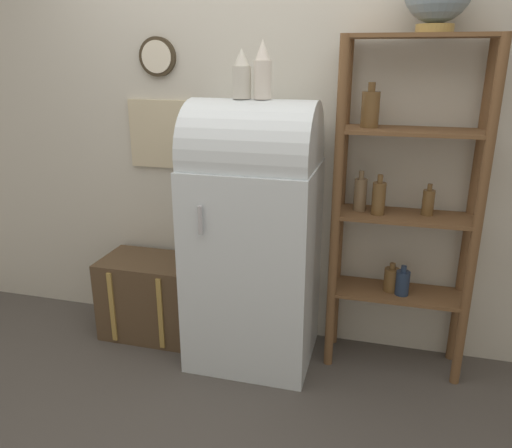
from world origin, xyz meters
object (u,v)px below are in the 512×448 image
(suitcase_trunk, at_px, (151,296))
(vase_center, at_px, (263,72))
(vase_left, at_px, (242,75))
(refrigerator, at_px, (253,232))

(suitcase_trunk, distance_m, vase_center, 1.59)
(vase_left, xyz_separation_m, vase_center, (0.11, 0.00, 0.02))
(refrigerator, xyz_separation_m, suitcase_trunk, (-0.71, 0.07, -0.53))
(refrigerator, xyz_separation_m, vase_left, (-0.06, -0.01, 0.84))
(refrigerator, xyz_separation_m, vase_center, (0.05, -0.01, 0.86))
(suitcase_trunk, relative_size, vase_center, 2.04)
(suitcase_trunk, bearing_deg, vase_left, -7.11)
(refrigerator, distance_m, vase_left, 0.84)
(vase_center, bearing_deg, refrigerator, 165.78)
(vase_center, bearing_deg, suitcase_trunk, 173.95)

